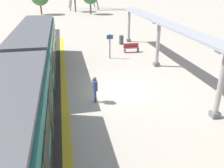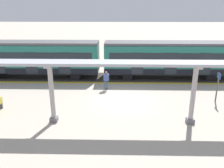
{
  "view_description": "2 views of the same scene",
  "coord_description": "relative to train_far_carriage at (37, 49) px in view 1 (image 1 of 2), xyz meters",
  "views": [
    {
      "loc": [
        -3.69,
        -13.63,
        6.53
      ],
      "look_at": [
        -1.62,
        -3.57,
        2.04
      ],
      "focal_mm": 38.25,
      "sensor_mm": 36.0,
      "label": 1
    },
    {
      "loc": [
        16.39,
        -0.44,
        6.69
      ],
      "look_at": [
        0.55,
        -0.81,
        1.38
      ],
      "focal_mm": 37.62,
      "sensor_mm": 36.0,
      "label": 2
    }
  ],
  "objects": [
    {
      "name": "bench_mid_platform",
      "position": [
        8.48,
        3.94,
        -1.39
      ],
      "size": [
        1.51,
        0.46,
        0.86
      ],
      "color": "#A03137",
      "rests_on": "ground"
    },
    {
      "name": "tactile_edge_strip",
      "position": [
        1.81,
        -4.43,
        -1.82
      ],
      "size": [
        0.43,
        32.09,
        0.01
      ],
      "primitive_type": "cube",
      "color": "gold",
      "rests_on": "ground"
    },
    {
      "name": "canopy_beam",
      "position": [
        9.38,
        -4.47,
        1.83
      ],
      "size": [
        1.2,
        26.16,
        0.16
      ],
      "primitive_type": "cube",
      "color": "#A8AAB2",
      "rests_on": "canopy_pillar_nearest"
    },
    {
      "name": "train_far_carriage",
      "position": [
        0.0,
        0.0,
        0.0
      ],
      "size": [
        2.65,
        12.19,
        3.48
      ],
      "color": "#1F6E61",
      "rests_on": "ground"
    },
    {
      "name": "platform_info_sign",
      "position": [
        6.02,
        2.34,
        -0.5
      ],
      "size": [
        0.56,
        0.1,
        2.2
      ],
      "color": "#4C4C51",
      "rests_on": "ground"
    },
    {
      "name": "canopy_pillar_third",
      "position": [
        9.38,
        -0.48,
        -0.01
      ],
      "size": [
        1.1,
        0.44,
        3.58
      ],
      "color": "slate",
      "rests_on": "ground"
    },
    {
      "name": "trackbed",
      "position": [
        -0.01,
        -4.43,
        -1.83
      ],
      "size": [
        3.2,
        44.09,
        0.01
      ],
      "primitive_type": "cube",
      "color": "#38332D",
      "rests_on": "ground"
    },
    {
      "name": "trash_bin",
      "position": [
        8.27,
        7.18,
        -1.34
      ],
      "size": [
        0.48,
        0.48,
        0.98
      ],
      "primitive_type": "cylinder",
      "color": "#3E4F4C",
      "rests_on": "ground"
    },
    {
      "name": "canopy_pillar_second",
      "position": [
        9.38,
        -8.69,
        -0.01
      ],
      "size": [
        1.1,
        0.44,
        3.58
      ],
      "color": "slate",
      "rests_on": "ground"
    },
    {
      "name": "passenger_waiting_near_edge",
      "position": [
        3.56,
        -5.78,
        -0.85
      ],
      "size": [
        0.25,
        0.47,
        1.57
      ],
      "color": "#2D4B85",
      "rests_on": "ground"
    },
    {
      "name": "ground_plane",
      "position": [
        5.71,
        -4.43,
        -1.83
      ],
      "size": [
        176.0,
        176.0,
        0.0
      ],
      "primitive_type": "plane",
      "color": "#B2A798"
    },
    {
      "name": "canopy_pillar_fourth",
      "position": [
        9.38,
        8.21,
        -0.01
      ],
      "size": [
        1.1,
        0.44,
        3.58
      ],
      "color": "slate",
      "rests_on": "ground"
    }
  ]
}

